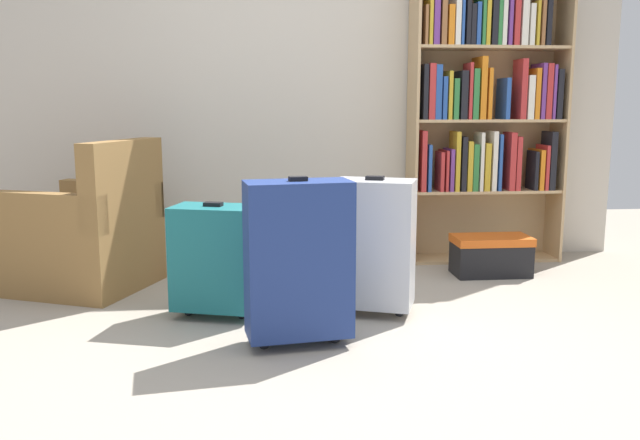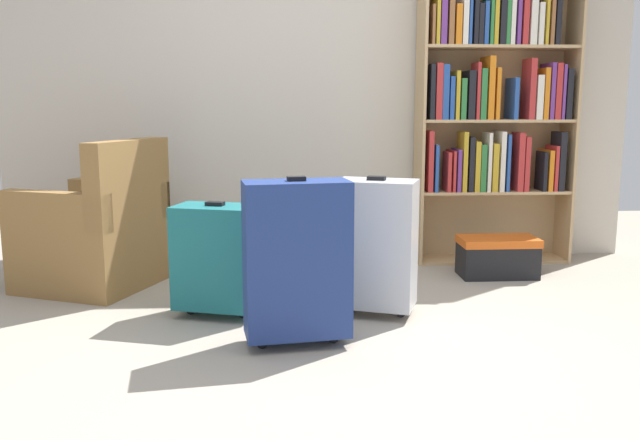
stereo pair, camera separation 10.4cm
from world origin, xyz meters
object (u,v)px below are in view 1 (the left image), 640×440
storage_box (491,254)px  suitcase_teal (215,257)px  bookshelf (485,104)px  mug (187,275)px  suitcase_navy_blue (299,259)px  suitcase_silver (374,243)px  armchair (90,237)px

storage_box → suitcase_teal: suitcase_teal is taller
bookshelf → suitcase_teal: size_ratio=3.22×
suitcase_teal → mug: bearing=107.4°
suitcase_navy_blue → suitcase_silver: bearing=45.7°
bookshelf → armchair: (-2.59, -0.52, -0.79)m
armchair → suitcase_teal: (0.78, -0.63, 0.00)m
suitcase_silver → suitcase_navy_blue: bearing=-134.3°
armchair → suitcase_silver: (1.62, -0.66, 0.07)m
bookshelf → suitcase_teal: bookshelf is taller
bookshelf → storage_box: bearing=-99.2°
suitcase_silver → suitcase_teal: (-0.83, 0.03, -0.06)m
storage_box → suitcase_silver: (-0.91, -0.74, 0.25)m
bookshelf → mug: bookshelf is taller
suitcase_navy_blue → mug: bearing=118.3°
suitcase_silver → bookshelf: bearing=50.4°
suitcase_navy_blue → suitcase_teal: (-0.41, 0.47, -0.09)m
bookshelf → armchair: 2.76m
mug → storage_box: (1.96, 0.00, 0.09)m
armchair → mug: size_ratio=7.61×
bookshelf → suitcase_navy_blue: (-1.40, -1.62, -0.70)m
suitcase_navy_blue → storage_box: bearing=41.4°
suitcase_navy_blue → bookshelf: bearing=49.1°
armchair → bookshelf: bearing=11.4°
suitcase_silver → suitcase_navy_blue: suitcase_navy_blue is taller
bookshelf → suitcase_silver: 1.69m
suitcase_navy_blue → armchair: bearing=137.4°
suitcase_teal → suitcase_navy_blue: bearing=-48.7°
suitcase_silver → suitcase_teal: suitcase_silver is taller
armchair → mug: 0.63m
armchair → suitcase_teal: size_ratio=1.50×
armchair → suitcase_silver: size_ratio=1.23×
mug → suitcase_teal: suitcase_teal is taller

